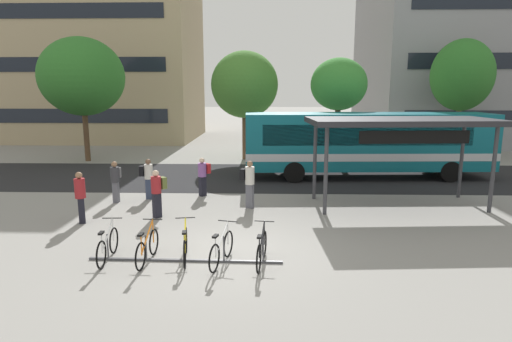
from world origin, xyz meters
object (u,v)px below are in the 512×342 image
at_px(parked_bicycle_white_3, 222,250).
at_px(commuter_red_pack_5, 203,174).
at_px(commuter_maroon_pack_0, 80,194).
at_px(street_tree_0, 462,75).
at_px(parked_bicycle_black_4, 262,250).
at_px(commuter_black_pack_2, 249,181).
at_px(transit_shelter, 402,124).
at_px(parked_bicycle_white_0, 108,246).
at_px(commuter_grey_pack_1, 115,179).
at_px(commuter_black_pack_3, 148,176).
at_px(parked_bicycle_yellow_2, 185,246).
at_px(commuter_olive_pack_4, 157,190).
at_px(street_tree_1, 82,77).
at_px(street_tree_3, 245,85).
at_px(parked_bicycle_orange_1, 147,248).
at_px(city_bus, 368,142).

xyz_separation_m(parked_bicycle_white_3, commuter_red_pack_5, (-1.52, 7.01, 0.53)).
distance_m(commuter_maroon_pack_0, street_tree_0, 23.74).
height_order(parked_bicycle_black_4, commuter_black_pack_2, commuter_black_pack_2).
distance_m(transit_shelter, commuter_maroon_pack_0, 11.51).
distance_m(parked_bicycle_white_0, commuter_grey_pack_1, 6.03).
distance_m(commuter_black_pack_2, commuter_black_pack_3, 4.27).
xyz_separation_m(commuter_maroon_pack_0, commuter_red_pack_5, (3.46, 3.75, -0.07)).
relative_size(parked_bicycle_white_3, commuter_black_pack_2, 0.95).
bearing_deg(parked_bicycle_yellow_2, parked_bicycle_black_4, -106.04).
relative_size(parked_bicycle_white_3, commuter_grey_pack_1, 1.04).
xyz_separation_m(parked_bicycle_yellow_2, parked_bicycle_black_4, (1.97, -0.24, 0.00)).
height_order(parked_bicycle_black_4, street_tree_0, street_tree_0).
bearing_deg(parked_bicycle_white_0, commuter_red_pack_5, -14.93).
relative_size(commuter_olive_pack_4, street_tree_1, 0.22).
bearing_deg(commuter_maroon_pack_0, parked_bicycle_white_3, 31.75).
bearing_deg(parked_bicycle_white_0, parked_bicycle_yellow_2, -90.59).
distance_m(commuter_maroon_pack_0, commuter_red_pack_5, 5.11).
bearing_deg(parked_bicycle_yellow_2, street_tree_3, -11.28).
height_order(commuter_maroon_pack_0, commuter_black_pack_2, commuter_black_pack_2).
distance_m(parked_bicycle_orange_1, commuter_black_pack_3, 6.60).
bearing_deg(commuter_red_pack_5, commuter_black_pack_3, -31.64).
bearing_deg(parked_bicycle_white_0, transit_shelter, -61.50).
bearing_deg(parked_bicycle_white_3, street_tree_0, -23.28).
xyz_separation_m(commuter_black_pack_2, commuter_red_pack_5, (-1.98, 1.79, -0.11)).
distance_m(street_tree_0, street_tree_3, 13.74).
xyz_separation_m(commuter_grey_pack_1, commuter_black_pack_3, (1.12, 0.53, 0.01)).
distance_m(commuter_grey_pack_1, commuter_red_pack_5, 3.43).
bearing_deg(parked_bicycle_white_0, city_bus, -43.08).
bearing_deg(street_tree_1, parked_bicycle_yellow_2, -59.46).
distance_m(parked_bicycle_white_0, parked_bicycle_black_4, 3.96).
xyz_separation_m(commuter_black_pack_3, commuter_red_pack_5, (2.12, 0.60, -0.02)).
xyz_separation_m(city_bus, street_tree_3, (-6.43, 5.58, 2.86)).
height_order(parked_bicycle_white_3, commuter_black_pack_3, commuter_black_pack_3).
relative_size(commuter_black_pack_2, street_tree_3, 0.27).
bearing_deg(street_tree_1, parked_bicycle_white_3, -57.28).
relative_size(commuter_black_pack_3, commuter_red_pack_5, 1.02).
height_order(parked_bicycle_black_4, street_tree_3, street_tree_3).
height_order(city_bus, parked_bicycle_orange_1, city_bus).
relative_size(city_bus, parked_bicycle_white_3, 7.20).
height_order(parked_bicycle_yellow_2, commuter_black_pack_3, commuter_black_pack_3).
bearing_deg(commuter_red_pack_5, transit_shelter, 122.94).
height_order(parked_bicycle_orange_1, commuter_maroon_pack_0, commuter_maroon_pack_0).
bearing_deg(commuter_maroon_pack_0, street_tree_1, 177.10).
bearing_deg(city_bus, commuter_olive_pack_4, -143.65).
bearing_deg(parked_bicycle_white_0, street_tree_0, -46.10).
bearing_deg(parked_bicycle_orange_1, street_tree_0, -37.81).
xyz_separation_m(parked_bicycle_white_0, commuter_olive_pack_4, (0.32, 3.79, 0.57)).
xyz_separation_m(parked_bicycle_white_0, parked_bicycle_yellow_2, (1.99, 0.09, 0.00)).
distance_m(city_bus, parked_bicycle_white_3, 12.66).
xyz_separation_m(parked_bicycle_orange_1, parked_bicycle_black_4, (2.91, -0.07, 0.00)).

